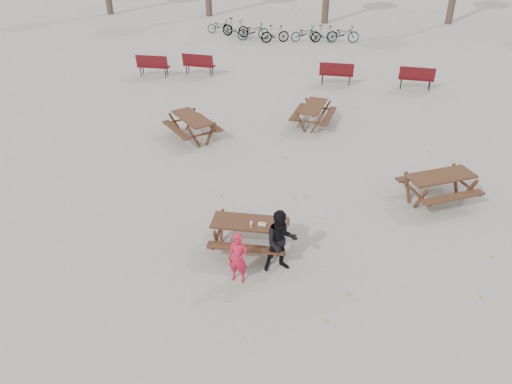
# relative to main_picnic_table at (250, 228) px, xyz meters

# --- Properties ---
(ground) EXTENTS (80.00, 80.00, 0.00)m
(ground) POSITION_rel_main_picnic_table_xyz_m (0.00, 0.00, -0.59)
(ground) COLOR gray
(ground) RESTS_ON ground
(main_picnic_table) EXTENTS (1.80, 1.45, 0.78)m
(main_picnic_table) POSITION_rel_main_picnic_table_xyz_m (0.00, 0.00, 0.00)
(main_picnic_table) COLOR #3B2215
(main_picnic_table) RESTS_ON ground
(food_tray) EXTENTS (0.18, 0.11, 0.03)m
(food_tray) POSITION_rel_main_picnic_table_xyz_m (0.31, -0.08, 0.21)
(food_tray) COLOR white
(food_tray) RESTS_ON main_picnic_table
(bread_roll) EXTENTS (0.14, 0.06, 0.05)m
(bread_roll) POSITION_rel_main_picnic_table_xyz_m (0.31, -0.08, 0.25)
(bread_roll) COLOR tan
(bread_roll) RESTS_ON food_tray
(soda_bottle) EXTENTS (0.07, 0.07, 0.17)m
(soda_bottle) POSITION_rel_main_picnic_table_xyz_m (0.07, -0.21, 0.26)
(soda_bottle) COLOR silver
(soda_bottle) RESTS_ON main_picnic_table
(child) EXTENTS (0.49, 0.35, 1.24)m
(child) POSITION_rel_main_picnic_table_xyz_m (-0.06, -1.19, 0.03)
(child) COLOR red
(child) RESTS_ON ground
(adult) EXTENTS (0.91, 0.81, 1.56)m
(adult) POSITION_rel_main_picnic_table_xyz_m (0.81, -0.66, 0.19)
(adult) COLOR black
(adult) RESTS_ON ground
(picnic_table_east) EXTENTS (2.36, 2.20, 0.81)m
(picnic_table_east) POSITION_rel_main_picnic_table_xyz_m (4.84, 2.95, -0.18)
(picnic_table_east) COLOR #3B2215
(picnic_table_east) RESTS_ON ground
(picnic_table_north) EXTENTS (2.32, 2.35, 0.79)m
(picnic_table_north) POSITION_rel_main_picnic_table_xyz_m (-3.00, 5.93, -0.19)
(picnic_table_north) COLOR #3B2215
(picnic_table_north) RESTS_ON ground
(picnic_table_far) EXTENTS (1.70, 1.97, 0.76)m
(picnic_table_far) POSITION_rel_main_picnic_table_xyz_m (1.12, 7.73, -0.21)
(picnic_table_far) COLOR #3B2215
(picnic_table_far) RESTS_ON ground
(park_bench_row) EXTENTS (13.46, 1.13, 1.03)m
(park_bench_row) POSITION_rel_main_picnic_table_xyz_m (-0.95, 12.48, -0.07)
(park_bench_row) COLOR maroon
(park_bench_row) RESTS_ON ground
(bicycle_row) EXTENTS (9.14, 2.55, 1.05)m
(bicycle_row) POSITION_rel_main_picnic_table_xyz_m (-1.40, 19.81, -0.11)
(bicycle_row) COLOR black
(bicycle_row) RESTS_ON ground
(fallen_leaves) EXTENTS (11.00, 11.00, 0.01)m
(fallen_leaves) POSITION_rel_main_picnic_table_xyz_m (0.50, 2.50, -0.58)
(fallen_leaves) COLOR #B4832B
(fallen_leaves) RESTS_ON ground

